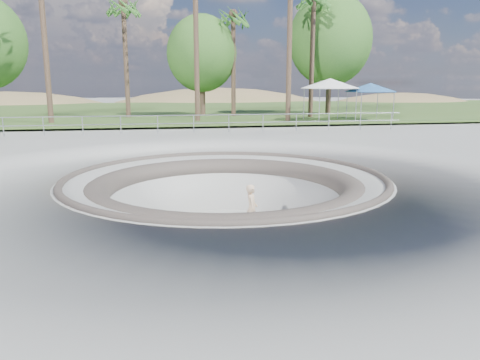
% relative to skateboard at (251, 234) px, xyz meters
% --- Properties ---
extents(ground, '(180.00, 180.00, 0.00)m').
position_rel_skateboard_xyz_m(ground, '(-0.80, 0.26, 1.83)').
color(ground, '#969792').
rests_on(ground, ground).
extents(skate_bowl, '(14.00, 14.00, 4.10)m').
position_rel_skateboard_xyz_m(skate_bowl, '(-0.80, 0.26, 0.01)').
color(skate_bowl, '#969792').
rests_on(skate_bowl, ground).
extents(grass_strip, '(180.00, 36.00, 0.12)m').
position_rel_skateboard_xyz_m(grass_strip, '(-0.80, 34.26, 2.05)').
color(grass_strip, '#3D5823').
rests_on(grass_strip, ground).
extents(distant_hills, '(103.20, 45.00, 28.60)m').
position_rel_skateboard_xyz_m(distant_hills, '(2.98, 57.43, -5.19)').
color(distant_hills, olive).
rests_on(distant_hills, ground).
extents(safety_railing, '(25.00, 0.06, 1.03)m').
position_rel_skateboard_xyz_m(safety_railing, '(-0.80, 12.26, 2.53)').
color(safety_railing, '#919599').
rests_on(safety_railing, ground).
extents(skateboard, '(0.82, 0.53, 0.08)m').
position_rel_skateboard_xyz_m(skateboard, '(0.00, 0.00, 0.00)').
color(skateboard, brown).
rests_on(skateboard, ground).
extents(skater, '(0.46, 0.63, 1.60)m').
position_rel_skateboard_xyz_m(skater, '(0.00, 0.00, 0.82)').
color(skater, beige).
rests_on(skater, skateboard).
extents(canopy_white, '(5.88, 5.88, 2.98)m').
position_rel_skateboard_xyz_m(canopy_white, '(9.49, 18.26, 4.72)').
color(canopy_white, '#919599').
rests_on(canopy_white, ground).
extents(canopy_blue, '(5.25, 5.25, 2.65)m').
position_rel_skateboard_xyz_m(canopy_blue, '(12.60, 18.26, 4.44)').
color(canopy_blue, '#919599').
rests_on(canopy_blue, ground).
extents(palm_b, '(2.60, 2.60, 9.54)m').
position_rel_skateboard_xyz_m(palm_b, '(-4.98, 24.03, 10.22)').
color(palm_b, brown).
rests_on(palm_b, ground).
extents(palm_d, '(2.60, 2.60, 8.93)m').
position_rel_skateboard_xyz_m(palm_d, '(3.46, 24.14, 9.65)').
color(palm_d, brown).
rests_on(palm_d, ground).
extents(palm_f, '(2.60, 2.60, 10.10)m').
position_rel_skateboard_xyz_m(palm_f, '(9.26, 21.71, 10.74)').
color(palm_f, brown).
rests_on(palm_f, ground).
extents(bushy_tree_mid, '(5.71, 5.19, 8.24)m').
position_rel_skateboard_xyz_m(bushy_tree_mid, '(1.04, 25.19, 7.11)').
color(bushy_tree_mid, brown).
rests_on(bushy_tree_mid, ground).
extents(bushy_tree_right, '(7.06, 6.42, 10.19)m').
position_rel_skateboard_xyz_m(bushy_tree_right, '(11.90, 24.83, 8.33)').
color(bushy_tree_right, brown).
rests_on(bushy_tree_right, ground).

